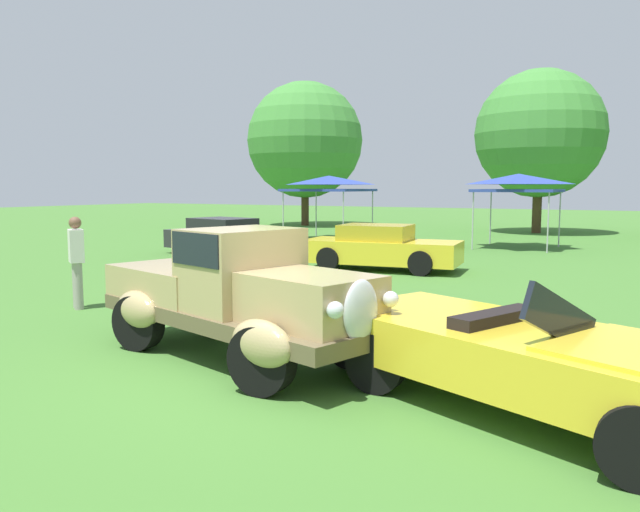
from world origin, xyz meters
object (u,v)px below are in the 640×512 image
feature_pickup_truck (238,292)px  spectator_between_cars (77,259)px  show_car_charcoal (225,237)px  canopy_tent_center_field (518,182)px  canopy_tent_left_field (329,182)px  show_car_yellow (380,248)px  neighbor_convertible (544,358)px

feature_pickup_truck → spectator_between_cars: 4.77m
spectator_between_cars → show_car_charcoal: bearing=110.3°
canopy_tent_center_field → spectator_between_cars: bearing=-106.4°
feature_pickup_truck → canopy_tent_left_field: (-7.78, 17.05, 1.56)m
feature_pickup_truck → show_car_yellow: feature_pickup_truck is taller
show_car_yellow → canopy_tent_left_field: bearing=126.1°
canopy_tent_left_field → canopy_tent_center_field: size_ratio=1.09×
feature_pickup_truck → show_car_charcoal: 12.51m
feature_pickup_truck → neighbor_convertible: (3.86, -0.29, -0.29)m
show_car_charcoal → canopy_tent_center_field: 10.76m
neighbor_convertible → canopy_tent_left_field: (-11.64, 17.34, 1.84)m
neighbor_convertible → spectator_between_cars: 8.60m
show_car_charcoal → show_car_yellow: size_ratio=1.10×
spectator_between_cars → canopy_tent_center_field: (4.62, 15.73, 1.51)m
feature_pickup_truck → canopy_tent_center_field: canopy_tent_center_field is taller
neighbor_convertible → show_car_yellow: (-5.75, 9.28, 0.02)m
canopy_tent_left_field → canopy_tent_center_field: (7.81, -0.01, -0.00)m
show_car_charcoal → canopy_tent_left_field: 7.46m
show_car_yellow → spectator_between_cars: size_ratio=2.56×
canopy_tent_center_field → feature_pickup_truck: bearing=-90.1°
neighbor_convertible → spectator_between_cars: spectator_between_cars is taller
show_car_charcoal → show_car_yellow: same height
feature_pickup_truck → spectator_between_cars: bearing=164.1°
show_car_charcoal → canopy_tent_center_field: bearing=42.9°
feature_pickup_truck → show_car_yellow: (-1.90, 8.99, -0.27)m
neighbor_convertible → canopy_tent_center_field: (-3.82, 17.33, 1.84)m
show_car_yellow → neighbor_convertible: bearing=-58.2°
neighbor_convertible → canopy_tent_left_field: canopy_tent_left_field is taller
show_car_charcoal → spectator_between_cars: bearing=-69.7°
show_car_charcoal → show_car_yellow: bearing=-8.1°
spectator_between_cars → show_car_yellow: bearing=70.7°
neighbor_convertible → spectator_between_cars: bearing=169.3°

